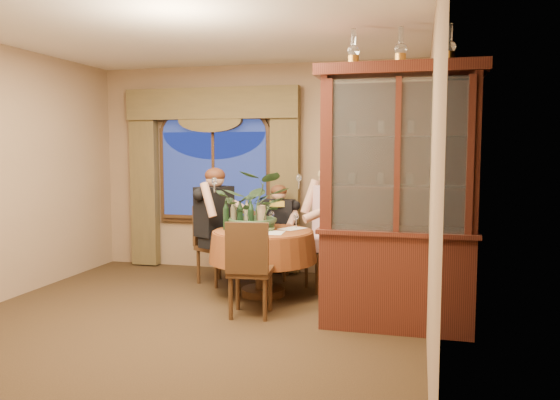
% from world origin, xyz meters
% --- Properties ---
extents(floor, '(5.00, 5.00, 0.00)m').
position_xyz_m(floor, '(0.00, 0.00, 0.00)').
color(floor, black).
rests_on(floor, ground).
extents(wall_back, '(4.50, 0.00, 4.50)m').
position_xyz_m(wall_back, '(0.00, 2.50, 1.40)').
color(wall_back, '#886D52').
rests_on(wall_back, ground).
extents(wall_right, '(0.00, 5.00, 5.00)m').
position_xyz_m(wall_right, '(2.25, 0.00, 1.40)').
color(wall_right, '#886D52').
rests_on(wall_right, ground).
extents(ceiling, '(5.00, 5.00, 0.00)m').
position_xyz_m(ceiling, '(0.00, 0.00, 2.80)').
color(ceiling, white).
rests_on(ceiling, wall_back).
extents(window, '(1.62, 0.10, 1.32)m').
position_xyz_m(window, '(-0.60, 2.43, 1.30)').
color(window, navy).
rests_on(window, wall_back).
extents(arched_transom, '(1.60, 0.06, 0.44)m').
position_xyz_m(arched_transom, '(-0.60, 2.43, 2.08)').
color(arched_transom, navy).
rests_on(arched_transom, wall_back).
extents(drapery_left, '(0.38, 0.14, 2.32)m').
position_xyz_m(drapery_left, '(-1.63, 2.38, 1.18)').
color(drapery_left, '#4D4228').
rests_on(drapery_left, floor).
extents(drapery_right, '(0.38, 0.14, 2.32)m').
position_xyz_m(drapery_right, '(0.43, 2.38, 1.18)').
color(drapery_right, '#4D4228').
rests_on(drapery_right, floor).
extents(swag_valance, '(2.45, 0.16, 0.42)m').
position_xyz_m(swag_valance, '(-0.60, 2.35, 2.28)').
color(swag_valance, '#4D4228').
rests_on(swag_valance, wall_back).
extents(dining_table, '(1.62, 1.62, 0.75)m').
position_xyz_m(dining_table, '(0.45, 1.25, 0.38)').
color(dining_table, maroon).
rests_on(dining_table, floor).
extents(china_cabinet, '(1.49, 0.59, 2.42)m').
position_xyz_m(china_cabinet, '(1.97, 0.48, 1.21)').
color(china_cabinet, '#3C1811').
rests_on(china_cabinet, floor).
extents(oil_lamp_left, '(0.11, 0.11, 0.34)m').
position_xyz_m(oil_lamp_left, '(1.54, 0.48, 2.59)').
color(oil_lamp_left, '#A5722D').
rests_on(oil_lamp_left, china_cabinet).
extents(oil_lamp_center, '(0.11, 0.11, 0.34)m').
position_xyz_m(oil_lamp_center, '(1.97, 0.48, 2.59)').
color(oil_lamp_center, '#A5722D').
rests_on(oil_lamp_center, china_cabinet).
extents(oil_lamp_right, '(0.11, 0.11, 0.34)m').
position_xyz_m(oil_lamp_right, '(2.39, 0.48, 2.59)').
color(oil_lamp_right, '#A5722D').
rests_on(oil_lamp_right, china_cabinet).
extents(chair_right, '(0.58, 0.58, 0.96)m').
position_xyz_m(chair_right, '(1.09, 1.66, 0.48)').
color(chair_right, black).
rests_on(chair_right, floor).
extents(chair_back_right, '(0.47, 0.47, 0.96)m').
position_xyz_m(chair_back_right, '(0.34, 2.07, 0.48)').
color(chair_back_right, black).
rests_on(chair_back_right, floor).
extents(chair_back, '(0.57, 0.57, 0.96)m').
position_xyz_m(chair_back, '(-0.25, 1.64, 0.48)').
color(chair_back, black).
rests_on(chair_back, floor).
extents(chair_front_left, '(0.47, 0.47, 0.96)m').
position_xyz_m(chair_front_left, '(0.54, 0.49, 0.48)').
color(chair_front_left, black).
rests_on(chair_front_left, floor).
extents(person_pink, '(0.69, 0.70, 1.47)m').
position_xyz_m(person_pink, '(1.14, 1.71, 0.73)').
color(person_pink, beige).
rests_on(person_pink, floor).
extents(person_back, '(0.64, 0.66, 1.45)m').
position_xyz_m(person_back, '(-0.25, 1.55, 0.72)').
color(person_back, black).
rests_on(person_back, floor).
extents(person_scarf, '(0.45, 0.41, 1.22)m').
position_xyz_m(person_scarf, '(0.44, 2.04, 0.61)').
color(person_scarf, black).
rests_on(person_scarf, floor).
extents(stoneware_vase, '(0.15, 0.15, 0.27)m').
position_xyz_m(stoneware_vase, '(0.39, 1.36, 0.89)').
color(stoneware_vase, '#987F5D').
rests_on(stoneware_vase, dining_table).
extents(centerpiece_plant, '(0.86, 0.95, 0.74)m').
position_xyz_m(centerpiece_plant, '(0.34, 1.34, 1.32)').
color(centerpiece_plant, '#345031').
rests_on(centerpiece_plant, dining_table).
extents(olive_bowl, '(0.14, 0.14, 0.04)m').
position_xyz_m(olive_bowl, '(0.53, 1.22, 0.77)').
color(olive_bowl, '#42542C').
rests_on(olive_bowl, dining_table).
extents(cheese_platter, '(0.33, 0.33, 0.02)m').
position_xyz_m(cheese_platter, '(0.31, 0.88, 0.76)').
color(cheese_platter, black).
rests_on(cheese_platter, dining_table).
extents(wine_bottle_0, '(0.07, 0.07, 0.33)m').
position_xyz_m(wine_bottle_0, '(0.23, 1.44, 0.92)').
color(wine_bottle_0, black).
rests_on(wine_bottle_0, dining_table).
extents(wine_bottle_1, '(0.07, 0.07, 0.33)m').
position_xyz_m(wine_bottle_1, '(0.18, 1.25, 0.92)').
color(wine_bottle_1, black).
rests_on(wine_bottle_1, dining_table).
extents(wine_bottle_2, '(0.07, 0.07, 0.33)m').
position_xyz_m(wine_bottle_2, '(0.02, 1.21, 0.92)').
color(wine_bottle_2, black).
rests_on(wine_bottle_2, dining_table).
extents(wine_bottle_3, '(0.07, 0.07, 0.33)m').
position_xyz_m(wine_bottle_3, '(0.32, 1.22, 0.92)').
color(wine_bottle_3, black).
rests_on(wine_bottle_3, dining_table).
extents(wine_bottle_4, '(0.07, 0.07, 0.33)m').
position_xyz_m(wine_bottle_4, '(0.24, 1.31, 0.92)').
color(wine_bottle_4, tan).
rests_on(wine_bottle_4, dining_table).
extents(wine_bottle_5, '(0.07, 0.07, 0.33)m').
position_xyz_m(wine_bottle_5, '(0.08, 1.30, 0.92)').
color(wine_bottle_5, tan).
rests_on(wine_bottle_5, dining_table).
extents(tasting_paper_0, '(0.23, 0.31, 0.00)m').
position_xyz_m(tasting_paper_0, '(0.62, 1.08, 0.75)').
color(tasting_paper_0, white).
rests_on(tasting_paper_0, dining_table).
extents(tasting_paper_1, '(0.33, 0.36, 0.00)m').
position_xyz_m(tasting_paper_1, '(0.75, 1.44, 0.75)').
color(tasting_paper_1, white).
rests_on(tasting_paper_1, dining_table).
extents(tasting_paper_2, '(0.23, 0.31, 0.00)m').
position_xyz_m(tasting_paper_2, '(0.41, 1.00, 0.75)').
color(tasting_paper_2, white).
rests_on(tasting_paper_2, dining_table).
extents(wine_glass_person_pink, '(0.07, 0.07, 0.18)m').
position_xyz_m(wine_glass_person_pink, '(0.79, 1.47, 0.84)').
color(wine_glass_person_pink, silver).
rests_on(wine_glass_person_pink, dining_table).
extents(wine_glass_person_back, '(0.07, 0.07, 0.18)m').
position_xyz_m(wine_glass_person_back, '(0.08, 1.41, 0.84)').
color(wine_glass_person_back, silver).
rests_on(wine_glass_person_back, dining_table).
extents(wine_glass_person_scarf, '(0.07, 0.07, 0.18)m').
position_xyz_m(wine_glass_person_scarf, '(0.44, 1.65, 0.84)').
color(wine_glass_person_scarf, silver).
rests_on(wine_glass_person_scarf, dining_table).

